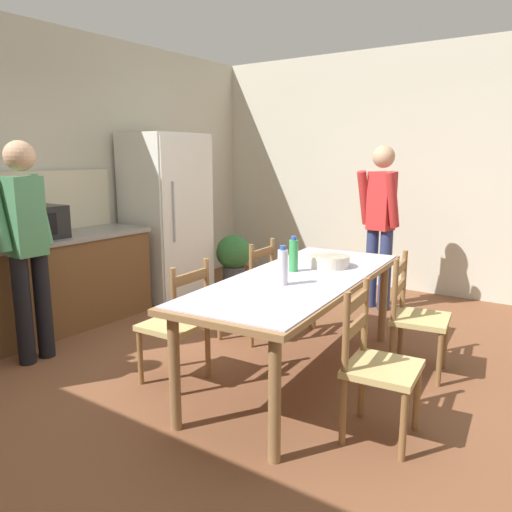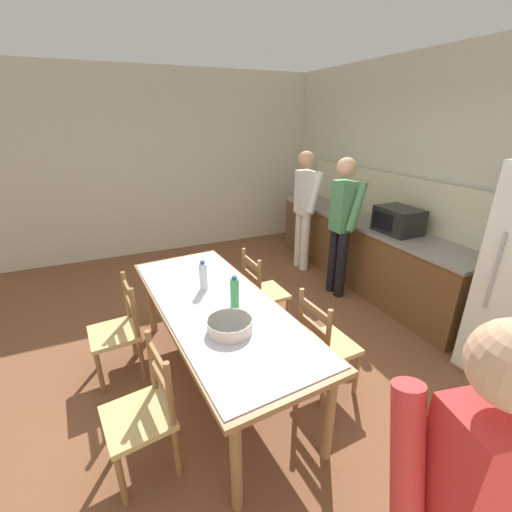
# 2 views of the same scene
# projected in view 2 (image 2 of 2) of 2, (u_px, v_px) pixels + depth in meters

# --- Properties ---
(ground_plane) EXTENTS (8.32, 8.32, 0.00)m
(ground_plane) POSITION_uv_depth(u_px,v_px,m) (234.00, 355.00, 3.39)
(ground_plane) COLOR brown
(wall_back) EXTENTS (6.52, 0.12, 2.90)m
(wall_back) POSITION_uv_depth(u_px,v_px,m) (454.00, 187.00, 3.83)
(wall_back) COLOR beige
(wall_back) RESTS_ON ground
(wall_left) EXTENTS (0.12, 5.20, 2.90)m
(wall_left) POSITION_uv_depth(u_px,v_px,m) (162.00, 165.00, 5.60)
(wall_left) COLOR beige
(wall_left) RESTS_ON ground
(kitchen_counter) EXTENTS (3.36, 0.66, 0.89)m
(kitchen_counter) POSITION_uv_depth(u_px,v_px,m) (362.00, 251.00, 4.76)
(kitchen_counter) COLOR brown
(kitchen_counter) RESTS_ON ground
(counter_splashback) EXTENTS (3.32, 0.03, 0.60)m
(counter_splashback) POSITION_uv_depth(u_px,v_px,m) (387.00, 196.00, 4.59)
(counter_splashback) COLOR beige
(counter_splashback) RESTS_ON kitchen_counter
(microwave) EXTENTS (0.50, 0.39, 0.30)m
(microwave) POSITION_uv_depth(u_px,v_px,m) (398.00, 220.00, 4.06)
(microwave) COLOR black
(microwave) RESTS_ON kitchen_counter
(paper_bag) EXTENTS (0.24, 0.16, 0.36)m
(paper_bag) POSITION_uv_depth(u_px,v_px,m) (340.00, 199.00, 4.99)
(paper_bag) COLOR tan
(paper_bag) RESTS_ON kitchen_counter
(dining_table) EXTENTS (2.35, 1.07, 0.78)m
(dining_table) POSITION_uv_depth(u_px,v_px,m) (217.00, 311.00, 2.80)
(dining_table) COLOR olive
(dining_table) RESTS_ON ground
(bottle_near_centre) EXTENTS (0.07, 0.07, 0.27)m
(bottle_near_centre) POSITION_uv_depth(u_px,v_px,m) (203.00, 276.00, 2.96)
(bottle_near_centre) COLOR silver
(bottle_near_centre) RESTS_ON dining_table
(bottle_off_centre) EXTENTS (0.07, 0.07, 0.27)m
(bottle_off_centre) POSITION_uv_depth(u_px,v_px,m) (235.00, 292.00, 2.68)
(bottle_off_centre) COLOR green
(bottle_off_centre) RESTS_ON dining_table
(serving_bowl) EXTENTS (0.32, 0.32, 0.09)m
(serving_bowl) POSITION_uv_depth(u_px,v_px,m) (230.00, 324.00, 2.40)
(serving_bowl) COLOR beige
(serving_bowl) RESTS_ON dining_table
(chair_side_near_right) EXTENTS (0.47, 0.46, 0.91)m
(chair_side_near_right) POSITION_uv_depth(u_px,v_px,m) (144.00, 414.00, 2.16)
(chair_side_near_right) COLOR olive
(chair_side_near_right) RESTS_ON ground
(chair_side_far_left) EXTENTS (0.44, 0.42, 0.91)m
(chair_side_far_left) POSITION_uv_depth(u_px,v_px,m) (263.00, 293.00, 3.65)
(chair_side_far_left) COLOR olive
(chair_side_far_left) RESTS_ON ground
(chair_side_near_left) EXTENTS (0.46, 0.44, 0.91)m
(chair_side_near_left) POSITION_uv_depth(u_px,v_px,m) (118.00, 331.00, 2.99)
(chair_side_near_left) COLOR olive
(chair_side_near_left) RESTS_ON ground
(chair_side_far_right) EXTENTS (0.44, 0.42, 0.91)m
(chair_side_far_right) POSITION_uv_depth(u_px,v_px,m) (325.00, 345.00, 2.81)
(chair_side_far_right) COLOR olive
(chair_side_far_right) RESTS_ON ground
(person_at_sink) EXTENTS (0.44, 0.30, 1.75)m
(person_at_sink) POSITION_uv_depth(u_px,v_px,m) (304.00, 205.00, 5.00)
(person_at_sink) COLOR silver
(person_at_sink) RESTS_ON ground
(person_at_counter) EXTENTS (0.44, 0.30, 1.75)m
(person_at_counter) POSITION_uv_depth(u_px,v_px,m) (342.00, 221.00, 4.21)
(person_at_counter) COLOR black
(person_at_counter) RESTS_ON ground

